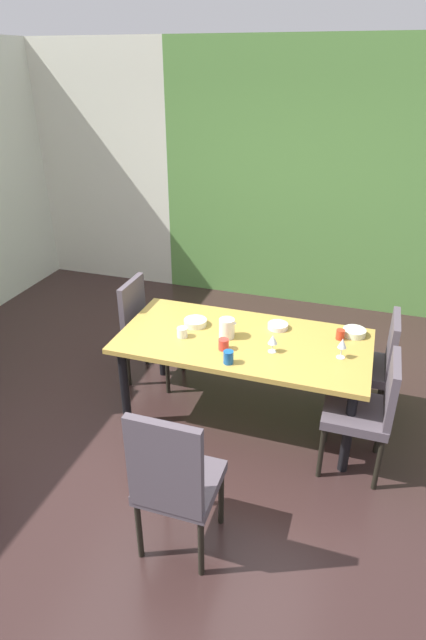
% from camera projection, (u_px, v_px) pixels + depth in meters
% --- Properties ---
extents(ground_plane, '(5.98, 5.90, 0.02)m').
position_uv_depth(ground_plane, '(173.00, 443.00, 3.88)').
color(ground_plane, '#31201E').
extents(back_panel_interior, '(1.82, 0.10, 2.88)m').
position_uv_depth(back_panel_interior, '(101.00, 168.00, 6.22)').
color(back_panel_interior, silver).
rests_on(back_panel_interior, ground_plane).
extents(garden_window_panel, '(4.16, 0.10, 2.88)m').
position_uv_depth(garden_window_panel, '(347.00, 184.00, 5.40)').
color(garden_window_panel, '#588C41').
rests_on(garden_window_panel, ground_plane).
extents(dining_table, '(1.92, 0.94, 0.73)m').
position_uv_depth(dining_table, '(243.00, 348.00, 3.86)').
color(dining_table, '#B38F3F').
rests_on(dining_table, ground_plane).
extents(chair_head_near, '(0.44, 0.44, 1.06)m').
position_uv_depth(chair_head_near, '(174.00, 479.00, 2.75)').
color(chair_head_near, '#4E444D').
rests_on(chair_head_near, ground_plane).
extents(chair_left_far, '(0.45, 0.44, 0.95)m').
position_uv_depth(chair_left_far, '(146.00, 325.00, 4.43)').
color(chair_left_far, '#4E444D').
rests_on(chair_left_far, ground_plane).
extents(chair_right_far, '(0.44, 0.44, 0.94)m').
position_uv_depth(chair_right_far, '(372.00, 361.00, 3.91)').
color(chair_right_far, '#4E444D').
rests_on(chair_right_far, ground_plane).
extents(chair_right_near, '(0.44, 0.44, 0.92)m').
position_uv_depth(chair_right_near, '(368.00, 407.00, 3.40)').
color(chair_right_near, '#4E444D').
rests_on(chair_right_near, ground_plane).
extents(wine_glass_north, '(0.06, 0.06, 0.16)m').
position_uv_depth(wine_glass_north, '(342.00, 344.00, 3.54)').
color(wine_glass_north, silver).
rests_on(wine_glass_north, dining_table).
extents(wine_glass_east, '(0.07, 0.07, 0.14)m').
position_uv_depth(wine_glass_east, '(273.00, 340.00, 3.62)').
color(wine_glass_east, silver).
rests_on(wine_glass_east, dining_table).
extents(serving_bowl_near_window, '(0.16, 0.16, 0.04)m').
position_uv_depth(serving_bowl_near_window, '(278.00, 326.00, 3.97)').
color(serving_bowl_near_window, silver).
rests_on(serving_bowl_near_window, dining_table).
extents(serving_bowl_rear, '(0.18, 0.18, 0.05)m').
position_uv_depth(serving_bowl_rear, '(195.00, 322.00, 4.01)').
color(serving_bowl_rear, beige).
rests_on(serving_bowl_rear, dining_table).
extents(serving_bowl_front, '(0.18, 0.18, 0.05)m').
position_uv_depth(serving_bowl_front, '(354.00, 332.00, 3.87)').
color(serving_bowl_front, beige).
rests_on(serving_bowl_front, dining_table).
extents(cup_south, '(0.07, 0.07, 0.08)m').
position_uv_depth(cup_south, '(340.00, 334.00, 3.81)').
color(cup_south, red).
rests_on(cup_south, dining_table).
extents(cup_near_shelf, '(0.07, 0.07, 0.10)m').
position_uv_depth(cup_near_shelf, '(228.00, 357.00, 3.50)').
color(cup_near_shelf, '#195397').
rests_on(cup_near_shelf, dining_table).
extents(cup_corner, '(0.08, 0.08, 0.08)m').
position_uv_depth(cup_corner, '(182.00, 332.00, 3.84)').
color(cup_corner, white).
rests_on(cup_corner, dining_table).
extents(cup_left, '(0.08, 0.08, 0.08)m').
position_uv_depth(cup_left, '(224.00, 344.00, 3.67)').
color(cup_left, red).
rests_on(cup_left, dining_table).
extents(pitcher_center, '(0.13, 0.12, 0.15)m').
position_uv_depth(pitcher_center, '(227.00, 328.00, 3.82)').
color(pitcher_center, white).
rests_on(pitcher_center, dining_table).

